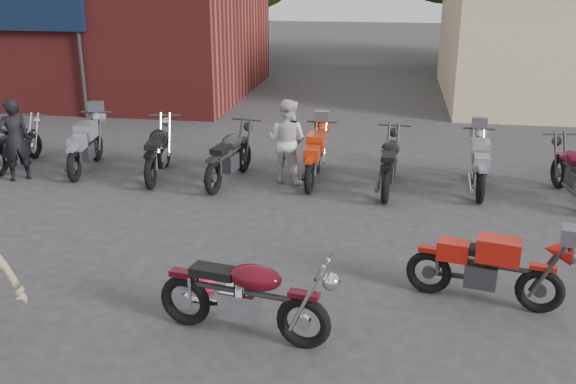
% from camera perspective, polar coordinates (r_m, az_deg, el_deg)
% --- Properties ---
extents(ground, '(90.00, 90.00, 0.00)m').
position_cam_1_polar(ground, '(8.15, -5.25, -10.59)').
color(ground, '#2F2F31').
extents(brick_building, '(12.00, 8.00, 4.00)m').
position_cam_1_polar(brick_building, '(23.57, -18.60, 13.40)').
color(brick_building, maroon).
rests_on(brick_building, ground).
extents(vintage_motorcycle, '(2.12, 1.02, 1.18)m').
position_cam_1_polar(vintage_motorcycle, '(7.36, -3.80, -8.77)').
color(vintage_motorcycle, '#530A16').
rests_on(vintage_motorcycle, ground).
extents(sportbike, '(1.97, 1.01, 1.09)m').
position_cam_1_polar(sportbike, '(8.45, 17.33, -6.14)').
color(sportbike, red).
rests_on(sportbike, ground).
extents(helmet, '(0.28, 0.28, 0.21)m').
position_cam_1_polar(helmet, '(8.58, -7.25, -8.22)').
color(helmet, '#BF143A').
rests_on(helmet, ground).
extents(person_dark, '(0.71, 0.70, 1.65)m').
position_cam_1_polar(person_dark, '(13.82, -23.13, 4.28)').
color(person_dark, black).
rests_on(person_dark, ground).
extents(person_light, '(0.96, 0.85, 1.66)m').
position_cam_1_polar(person_light, '(12.62, -0.07, 4.57)').
color(person_light, silver).
rests_on(person_light, ground).
extents(row_bike_0, '(0.61, 1.84, 1.07)m').
position_cam_1_polar(row_bike_0, '(14.84, -22.97, 4.09)').
color(row_bike_0, black).
rests_on(row_bike_0, ground).
extents(row_bike_1, '(0.96, 2.11, 1.18)m').
position_cam_1_polar(row_bike_1, '(14.05, -17.58, 4.18)').
color(row_bike_1, gray).
rests_on(row_bike_1, ground).
extents(row_bike_2, '(1.01, 2.16, 1.21)m').
position_cam_1_polar(row_bike_2, '(13.23, -11.50, 3.85)').
color(row_bike_2, black).
rests_on(row_bike_2, ground).
extents(row_bike_3, '(0.99, 2.15, 1.20)m').
position_cam_1_polar(row_bike_3, '(12.69, -5.21, 3.49)').
color(row_bike_3, '#27272A').
rests_on(row_bike_3, ground).
extents(row_bike_4, '(0.69, 1.99, 1.14)m').
position_cam_1_polar(row_bike_4, '(12.68, 2.45, 3.41)').
color(row_bike_4, red).
rests_on(row_bike_4, ground).
extents(row_bike_5, '(0.79, 2.09, 1.19)m').
position_cam_1_polar(row_bike_5, '(12.33, 9.02, 2.83)').
color(row_bike_5, black).
rests_on(row_bike_5, ground).
extents(row_bike_6, '(0.75, 1.99, 1.14)m').
position_cam_1_polar(row_bike_6, '(12.68, 16.66, 2.57)').
color(row_bike_6, gray).
rests_on(row_bike_6, ground).
extents(row_bike_7, '(0.99, 2.07, 1.16)m').
position_cam_1_polar(row_bike_7, '(12.75, 24.26, 1.78)').
color(row_bike_7, '#550A1D').
rests_on(row_bike_7, ground).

